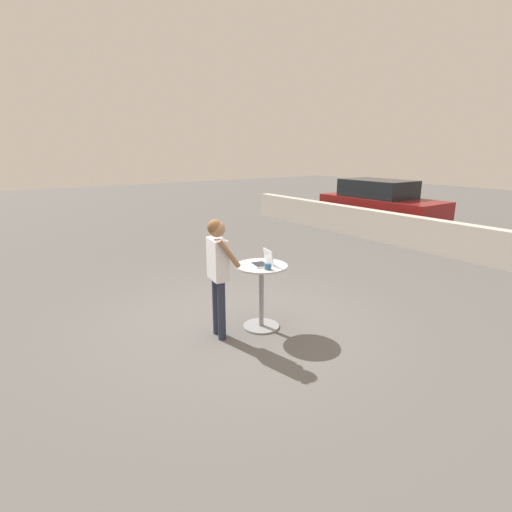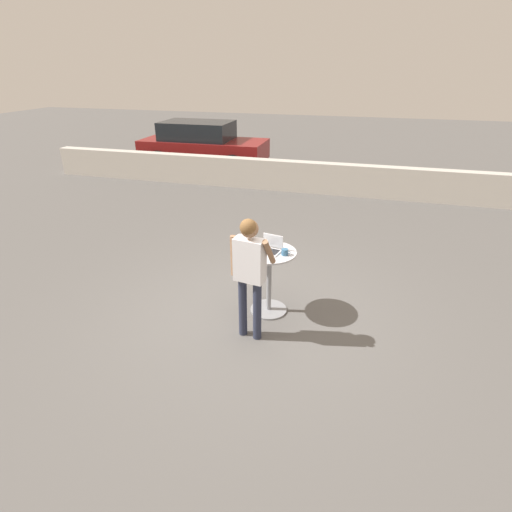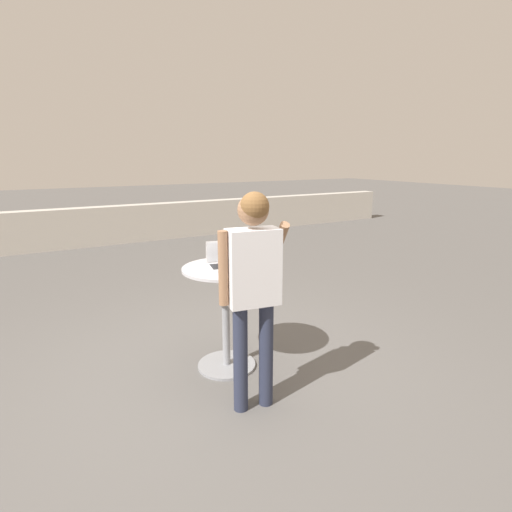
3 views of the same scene
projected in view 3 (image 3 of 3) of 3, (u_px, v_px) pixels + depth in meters
The scene contains 6 objects.
ground_plane at pixel (219, 382), 3.46m from camera, with size 50.00×50.00×0.00m, color #5B5956.
pavement_kerb at pixel (95, 226), 8.73m from camera, with size 16.51×0.35×0.84m.
cafe_table at pixel (226, 305), 3.58m from camera, with size 0.75×0.75×0.96m.
laptop at pixel (225, 261), 3.51m from camera, with size 0.34×0.32×0.22m.
coffee_mug at pixel (250, 260), 3.55m from camera, with size 0.12×0.09×0.09m.
standing_person at pixel (253, 277), 2.88m from camera, with size 0.55×0.33×1.67m.
Camera 3 is at (-1.28, -2.84, 1.90)m, focal length 28.00 mm.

